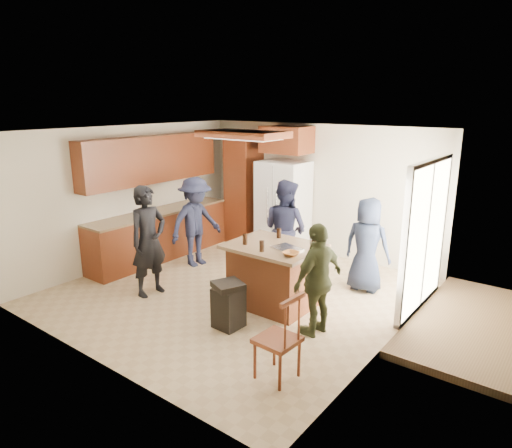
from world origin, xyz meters
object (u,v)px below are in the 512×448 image
Objects in this scene: person_side_right at (318,280)px; refrigerator at (283,207)px; person_counter at (196,222)px; person_behind_left at (285,229)px; person_behind_right at (367,245)px; kitchen_island at (274,275)px; trash_bin at (228,305)px; person_front_left at (149,241)px; spindle_chair at (279,340)px.

refrigerator is (-2.21, 2.49, 0.16)m from person_side_right.
person_behind_left is at bearing -63.72° from person_counter.
person_behind_left is 1.12× the size of person_behind_right.
kitchen_island is 0.93m from trash_bin.
refrigerator reaches higher than person_counter.
person_counter is 2.20m from kitchen_island.
person_front_left is at bearing -70.97° from person_side_right.
kitchen_island is 1.29× the size of spindle_chair.
trash_bin is at bearing -89.36° from person_front_left.
person_behind_right is at bearing 58.09° from kitchen_island.
person_side_right is at bearing 29.22° from trash_bin.
refrigerator is at bearing 120.98° from kitchen_island.
spindle_chair is (2.86, -0.66, -0.40)m from person_front_left.
person_side_right is (1.42, -1.38, -0.10)m from person_behind_left.
spindle_chair is at bearing 92.88° from person_behind_right.
refrigerator is at bearing -47.98° from person_behind_left.
kitchen_island is at bearing 122.24° from person_behind_left.
person_front_left is 2.71× the size of trash_bin.
kitchen_island is at bearing 84.55° from trash_bin.
refrigerator reaches higher than kitchen_island.
person_front_left is 1.72× the size of spindle_chair.
trash_bin is at bearing -51.57° from person_side_right.
person_front_left is 1.14× the size of person_behind_right.
refrigerator is (-2.12, 0.81, 0.15)m from person_behind_right.
person_front_left reaches higher than kitchen_island.
person_front_left is 1.97m from kitchen_island.
spindle_chair is at bearing -53.22° from kitchen_island.
refrigerator reaches higher than spindle_chair.
refrigerator reaches higher than person_side_right.
trash_bin is (2.02, -1.47, -0.49)m from person_counter.
person_behind_left is at bearing 115.67° from kitchen_island.
spindle_chair is (1.10, -1.47, -0.02)m from kitchen_island.
person_behind_left is at bearing 101.90° from trash_bin.
person_side_right is at bearing -20.65° from kitchen_island.
person_behind_right reaches higher than trash_bin.
person_behind_left is 1.68m from person_counter.
person_counter is (-0.35, 1.37, -0.05)m from person_front_left.
person_behind_left is 1.21m from kitchen_island.
person_behind_left is 1.14× the size of person_side_right.
person_counter is 1.63× the size of spindle_chair.
person_behind_left reaches higher than trash_bin.
person_counter is at bearing 12.36° from person_behind_right.
kitchen_island is (-0.92, 0.35, -0.26)m from person_side_right.
person_counter is at bearing 18.41° from person_front_left.
person_behind_right is 1.50× the size of spindle_chair.
refrigerator is 1.41× the size of kitchen_island.
person_behind_right is at bearing -20.84° from refrigerator.
refrigerator reaches higher than person_behind_right.
person_side_right is at bearing -76.08° from person_front_left.
person_behind_right is at bearing -160.67° from person_behind_left.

